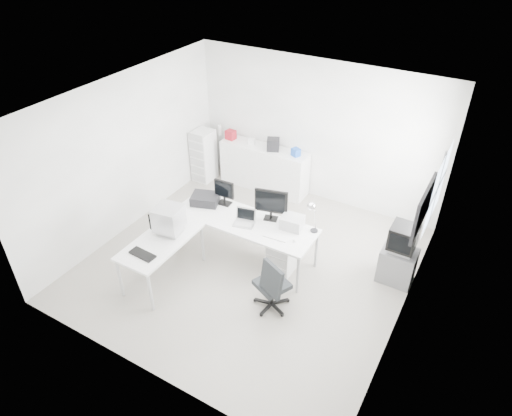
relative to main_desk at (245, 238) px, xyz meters
The scene contains 30 objects.
floor 0.43m from the main_desk, 34.96° to the right, with size 5.00×5.00×0.01m, color beige.
ceiling 2.43m from the main_desk, 34.96° to the right, with size 5.00×5.00×0.01m, color white.
back_wall 2.60m from the main_desk, 86.02° to the left, with size 5.00×0.02×2.80m, color white.
left_wall 2.55m from the main_desk, behind, with size 0.02×5.00×2.80m, color white.
right_wall 2.86m from the main_desk, ahead, with size 0.02×5.00×2.80m, color white.
window 3.11m from the main_desk, 22.28° to the left, with size 0.02×1.20×1.10m, color white, non-canonical shape.
wall_picture 3.05m from the main_desk, ahead, with size 0.04×0.90×0.60m, color black, non-canonical shape.
main_desk is the anchor object (origin of this frame).
side_desk 1.39m from the main_desk, 127.69° to the right, with size 0.70×1.40×0.75m, color white, non-canonical shape.
drawer_pedestal 0.71m from the main_desk, ahead, with size 0.40×0.50×0.60m, color white.
inkjet_printer 0.97m from the main_desk, behind, with size 0.45×0.35×0.16m, color black.
lcd_monitor_small 0.85m from the main_desk, 155.56° to the left, with size 0.36×0.21×0.46m, color black, non-canonical shape.
lcd_monitor_large 0.78m from the main_desk, 35.54° to the left, with size 0.54×0.22×0.56m, color black, non-canonical shape.
laptop 0.50m from the main_desk, 63.43° to the right, with size 0.35×0.36×0.23m, color #B7B7BA, non-canonical shape.
white_keyboard 0.77m from the main_desk, 12.99° to the right, with size 0.39×0.12×0.02m, color white.
white_mouse 1.04m from the main_desk, ahead, with size 0.05×0.05×0.05m, color white.
laser_printer 0.91m from the main_desk, 16.35° to the left, with size 0.34×0.29×0.20m, color #AFAFAF.
desk_lamp 1.30m from the main_desk, 15.26° to the left, with size 0.16×0.16×0.48m, color silver, non-canonical shape.
crt_monitor 1.34m from the main_desk, 135.00° to the right, with size 0.38×0.38×0.44m, color #B7B7BA, non-canonical shape.
black_keyboard 1.77m from the main_desk, 119.54° to the right, with size 0.42×0.17×0.03m, color black.
office_chair 1.24m from the main_desk, 40.12° to the right, with size 0.56×0.56×0.98m, color #292D2F, non-canonical shape.
tv_cabinet 2.49m from the main_desk, 16.58° to the left, with size 0.54×0.44×0.59m, color slate.
crt_tv 2.53m from the main_desk, 16.58° to the left, with size 0.50×0.48×0.45m, color black, non-canonical shape.
sideboard 2.28m from the main_desk, 111.08° to the left, with size 1.87×0.47×0.93m, color white.
clutter_box_a 2.75m from the main_desk, 127.31° to the left, with size 0.19×0.17×0.19m, color maroon.
clutter_box_b 2.48m from the main_desk, 117.78° to the left, with size 0.12×0.11×0.12m, color white.
clutter_box_c 2.31m from the main_desk, 106.24° to the left, with size 0.24×0.22×0.24m, color black.
clutter_box_d 2.22m from the main_desk, 93.20° to the left, with size 0.15×0.14×0.15m, color blue.
clutter_bottle 2.97m from the main_desk, 131.56° to the left, with size 0.07×0.07×0.22m, color white.
filing_cabinet 2.78m from the main_desk, 139.53° to the left, with size 0.39×0.46×1.11m, color white.
Camera 1 is at (3.01, -5.01, 5.11)m, focal length 32.00 mm.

